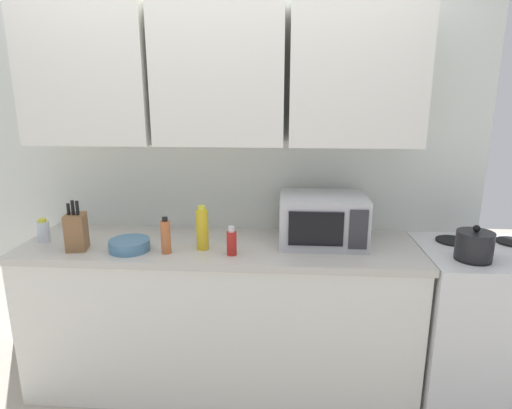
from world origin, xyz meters
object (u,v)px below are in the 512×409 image
object	(u,v)px
knife_block	(76,231)
bottle_spice_jar	(166,236)
bottle_red_sauce	(232,242)
bowl_ceramic_small	(130,245)
stove_range	(483,325)
bottle_yellow_mustard	(202,229)
microwave	(322,219)
bottle_clear_tall	(44,231)
kettle	(474,245)

from	to	relation	value
knife_block	bottle_spice_jar	world-z (taller)	knife_block
bottle_red_sauce	bowl_ceramic_small	bearing A→B (deg)	177.27
stove_range	bottle_yellow_mustard	xyz separation A→B (m)	(-1.59, -0.08, 0.56)
bottle_spice_jar	microwave	bearing A→B (deg)	14.69
stove_range	bottle_clear_tall	distance (m)	2.57
stove_range	bottle_yellow_mustard	world-z (taller)	bottle_yellow_mustard
kettle	knife_block	bearing A→B (deg)	179.76
microwave	bowl_ceramic_small	xyz separation A→B (m)	(-1.05, -0.20, -0.11)
kettle	bowl_ceramic_small	distance (m)	1.81
knife_block	bowl_ceramic_small	xyz separation A→B (m)	(0.29, 0.00, -0.07)
stove_range	bottle_clear_tall	bearing A→B (deg)	-179.46
stove_range	kettle	size ratio (longest dim) A/B	4.99
bottle_red_sauce	microwave	bearing A→B (deg)	24.54
bowl_ceramic_small	kettle	bearing A→B (deg)	-0.42
knife_block	bottle_spice_jar	size ratio (longest dim) A/B	1.40
microwave	bottle_yellow_mustard	distance (m)	0.68
microwave	bottle_yellow_mustard	bearing A→B (deg)	-167.54
bottle_spice_jar	bottle_clear_tall	size ratio (longest dim) A/B	1.45
microwave	bottle_yellow_mustard	xyz separation A→B (m)	(-0.66, -0.15, -0.03)
bottle_spice_jar	bottle_red_sauce	world-z (taller)	bottle_spice_jar
stove_range	kettle	distance (m)	0.57
bottle_spice_jar	bowl_ceramic_small	bearing A→B (deg)	173.44
bottle_spice_jar	bottle_clear_tall	xyz separation A→B (m)	(-0.75, 0.13, -0.03)
stove_range	bottle_spice_jar	bearing A→B (deg)	-175.12
knife_block	bottle_red_sauce	distance (m)	0.85
bottle_spice_jar	bottle_yellow_mustard	world-z (taller)	bottle_yellow_mustard
knife_block	bottle_red_sauce	bearing A→B (deg)	-1.50
bottle_red_sauce	bowl_ceramic_small	size ratio (longest dim) A/B	0.72
knife_block	bottle_clear_tall	xyz separation A→B (m)	(-0.25, 0.11, -0.04)
knife_block	bottle_clear_tall	world-z (taller)	knife_block
bowl_ceramic_small	bottle_clear_tall	bearing A→B (deg)	169.19
knife_block	bottle_yellow_mustard	size ratio (longest dim) A/B	1.14
stove_range	knife_block	distance (m)	2.34
stove_range	bottle_spice_jar	xyz separation A→B (m)	(-1.77, -0.15, 0.54)
kettle	microwave	size ratio (longest dim) A/B	0.38
bottle_spice_jar	bowl_ceramic_small	xyz separation A→B (m)	(-0.21, 0.02, -0.06)
stove_range	microwave	world-z (taller)	microwave
microwave	bottle_red_sauce	size ratio (longest dim) A/B	3.04
microwave	bottle_clear_tall	world-z (taller)	microwave
kettle	stove_range	bearing A→B (deg)	39.47
bottle_spice_jar	bottle_red_sauce	xyz separation A→B (m)	(0.35, -0.00, -0.02)
knife_block	bottle_clear_tall	size ratio (longest dim) A/B	2.02
knife_block	bottle_clear_tall	distance (m)	0.28
stove_range	kettle	bearing A→B (deg)	-140.53
bottle_clear_tall	kettle	bearing A→B (deg)	-2.83
bottle_spice_jar	stove_range	bearing A→B (deg)	4.88
kettle	knife_block	distance (m)	2.10
microwave	bottle_spice_jar	bearing A→B (deg)	-165.31
knife_block	bottle_spice_jar	xyz separation A→B (m)	(0.50, -0.02, -0.01)
stove_range	bowl_ceramic_small	xyz separation A→B (m)	(-1.98, -0.13, 0.48)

